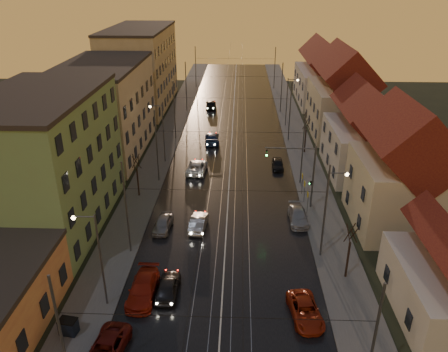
# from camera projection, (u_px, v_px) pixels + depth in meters

# --- Properties ---
(ground) EXTENTS (160.00, 160.00, 0.00)m
(ground) POSITION_uv_depth(u_px,v_px,m) (220.00, 327.00, 31.45)
(ground) COLOR black
(ground) RESTS_ON ground
(road) EXTENTS (16.00, 120.00, 0.04)m
(road) POSITION_uv_depth(u_px,v_px,m) (232.00, 138.00, 67.69)
(road) COLOR black
(road) RESTS_ON ground
(sidewalk_left) EXTENTS (4.00, 120.00, 0.15)m
(sidewalk_left) POSITION_uv_depth(u_px,v_px,m) (168.00, 136.00, 68.00)
(sidewalk_left) COLOR #4C4C4C
(sidewalk_left) RESTS_ON ground
(sidewalk_right) EXTENTS (4.00, 120.00, 0.15)m
(sidewalk_right) POSITION_uv_depth(u_px,v_px,m) (297.00, 138.00, 67.33)
(sidewalk_right) COLOR #4C4C4C
(sidewalk_right) RESTS_ON ground
(tram_rail_0) EXTENTS (0.06, 120.00, 0.03)m
(tram_rail_0) POSITION_uv_depth(u_px,v_px,m) (218.00, 137.00, 67.75)
(tram_rail_0) COLOR gray
(tram_rail_0) RESTS_ON road
(tram_rail_1) EXTENTS (0.06, 120.00, 0.03)m
(tram_rail_1) POSITION_uv_depth(u_px,v_px,m) (227.00, 137.00, 67.70)
(tram_rail_1) COLOR gray
(tram_rail_1) RESTS_ON road
(tram_rail_2) EXTENTS (0.06, 120.00, 0.03)m
(tram_rail_2) POSITION_uv_depth(u_px,v_px,m) (237.00, 137.00, 67.65)
(tram_rail_2) COLOR gray
(tram_rail_2) RESTS_ON road
(tram_rail_3) EXTENTS (0.06, 120.00, 0.03)m
(tram_rail_3) POSITION_uv_depth(u_px,v_px,m) (246.00, 138.00, 67.60)
(tram_rail_3) COLOR gray
(tram_rail_3) RESTS_ON road
(apartment_left_1) EXTENTS (10.00, 18.00, 13.00)m
(apartment_left_1) POSITION_uv_depth(u_px,v_px,m) (45.00, 164.00, 41.98)
(apartment_left_1) COLOR #6B9760
(apartment_left_1) RESTS_ON ground
(apartment_left_2) EXTENTS (10.00, 20.00, 12.00)m
(apartment_left_2) POSITION_uv_depth(u_px,v_px,m) (105.00, 110.00, 60.32)
(apartment_left_2) COLOR tan
(apartment_left_2) RESTS_ON ground
(apartment_left_3) EXTENTS (10.00, 24.00, 14.00)m
(apartment_left_3) POSITION_uv_depth(u_px,v_px,m) (141.00, 68.00, 81.64)
(apartment_left_3) COLOR tan
(apartment_left_3) RESTS_ON ground
(house_right_1) EXTENTS (8.67, 10.20, 10.80)m
(house_right_1) POSITION_uv_depth(u_px,v_px,m) (403.00, 175.00, 42.17)
(house_right_1) COLOR beige
(house_right_1) RESTS_ON ground
(house_right_2) EXTENTS (9.18, 12.24, 9.20)m
(house_right_2) POSITION_uv_depth(u_px,v_px,m) (367.00, 137.00, 54.29)
(house_right_2) COLOR beige
(house_right_2) RESTS_ON ground
(house_right_3) EXTENTS (9.18, 14.28, 11.50)m
(house_right_3) POSITION_uv_depth(u_px,v_px,m) (342.00, 97.00, 67.40)
(house_right_3) COLOR beige
(house_right_3) RESTS_ON ground
(house_right_4) EXTENTS (9.18, 16.32, 10.00)m
(house_right_4) POSITION_uv_depth(u_px,v_px,m) (322.00, 77.00, 84.03)
(house_right_4) COLOR beige
(house_right_4) RESTS_ON ground
(catenary_pole_l_0) EXTENTS (0.16, 0.16, 9.00)m
(catenary_pole_l_0) POSITION_uv_depth(u_px,v_px,m) (62.00, 340.00, 24.40)
(catenary_pole_l_0) COLOR #595B60
(catenary_pole_l_0) RESTS_ON ground
(catenary_pole_r_0) EXTENTS (0.16, 0.16, 9.00)m
(catenary_pole_r_0) POSITION_uv_depth(u_px,v_px,m) (372.00, 349.00, 23.83)
(catenary_pole_r_0) COLOR #595B60
(catenary_pole_r_0) RESTS_ON ground
(catenary_pole_l_1) EXTENTS (0.16, 0.16, 9.00)m
(catenary_pole_l_1) POSITION_uv_depth(u_px,v_px,m) (126.00, 209.00, 38.00)
(catenary_pole_l_1) COLOR #595B60
(catenary_pole_l_1) RESTS_ON ground
(catenary_pole_r_1) EXTENTS (0.16, 0.16, 9.00)m
(catenary_pole_r_1) POSITION_uv_depth(u_px,v_px,m) (325.00, 213.00, 37.42)
(catenary_pole_r_1) COLOR #595B60
(catenary_pole_r_1) RESTS_ON ground
(catenary_pole_l_2) EXTENTS (0.16, 0.16, 9.00)m
(catenary_pole_l_2) POSITION_uv_depth(u_px,v_px,m) (157.00, 147.00, 51.59)
(catenary_pole_l_2) COLOR #595B60
(catenary_pole_l_2) RESTS_ON ground
(catenary_pole_r_2) EXTENTS (0.16, 0.16, 9.00)m
(catenary_pole_r_2) POSITION_uv_depth(u_px,v_px,m) (303.00, 149.00, 51.01)
(catenary_pole_r_2) COLOR #595B60
(catenary_pole_r_2) RESTS_ON ground
(catenary_pole_l_3) EXTENTS (0.16, 0.16, 9.00)m
(catenary_pole_l_3) POSITION_uv_depth(u_px,v_px,m) (175.00, 111.00, 65.18)
(catenary_pole_l_3) COLOR #595B60
(catenary_pole_l_3) RESTS_ON ground
(catenary_pole_r_3) EXTENTS (0.16, 0.16, 9.00)m
(catenary_pole_r_3) POSITION_uv_depth(u_px,v_px,m) (290.00, 112.00, 64.60)
(catenary_pole_r_3) COLOR #595B60
(catenary_pole_r_3) RESTS_ON ground
(catenary_pole_l_4) EXTENTS (0.16, 0.16, 9.00)m
(catenary_pole_l_4) POSITION_uv_depth(u_px,v_px,m) (186.00, 87.00, 78.77)
(catenary_pole_l_4) COLOR #595B60
(catenary_pole_l_4) RESTS_ON ground
(catenary_pole_r_4) EXTENTS (0.16, 0.16, 9.00)m
(catenary_pole_r_4) POSITION_uv_depth(u_px,v_px,m) (282.00, 88.00, 78.19)
(catenary_pole_r_4) COLOR #595B60
(catenary_pole_r_4) RESTS_ON ground
(catenary_pole_l_5) EXTENTS (0.16, 0.16, 9.00)m
(catenary_pole_l_5) POSITION_uv_depth(u_px,v_px,m) (196.00, 68.00, 95.08)
(catenary_pole_l_5) COLOR #595B60
(catenary_pole_l_5) RESTS_ON ground
(catenary_pole_r_5) EXTENTS (0.16, 0.16, 9.00)m
(catenary_pole_r_5) POSITION_uv_depth(u_px,v_px,m) (275.00, 68.00, 94.51)
(catenary_pole_r_5) COLOR #595B60
(catenary_pole_r_5) RESTS_ON ground
(street_lamp_0) EXTENTS (1.75, 0.32, 8.00)m
(street_lamp_0) POSITION_uv_depth(u_px,v_px,m) (96.00, 252.00, 31.51)
(street_lamp_0) COLOR #595B60
(street_lamp_0) RESTS_ON ground
(street_lamp_1) EXTENTS (1.75, 0.32, 8.00)m
(street_lamp_1) POSITION_uv_depth(u_px,v_px,m) (329.00, 203.00, 38.15)
(street_lamp_1) COLOR #595B60
(street_lamp_1) RESTS_ON ground
(street_lamp_2) EXTENTS (1.75, 0.32, 8.00)m
(street_lamp_2) POSITION_uv_depth(u_px,v_px,m) (161.00, 128.00, 56.88)
(street_lamp_2) COLOR #595B60
(street_lamp_2) RESTS_ON ground
(street_lamp_3) EXTENTS (1.75, 0.32, 8.00)m
(street_lamp_3) POSITION_uv_depth(u_px,v_px,m) (289.00, 97.00, 70.77)
(street_lamp_3) COLOR #595B60
(street_lamp_3) RESTS_ON ground
(traffic_light_mast) EXTENTS (5.30, 0.32, 7.20)m
(traffic_light_mast) POSITION_uv_depth(u_px,v_px,m) (304.00, 169.00, 45.55)
(traffic_light_mast) COLOR #595B60
(traffic_light_mast) RESTS_ON ground
(bare_tree_0) EXTENTS (1.09, 1.09, 5.11)m
(bare_tree_0) POSITION_uv_depth(u_px,v_px,m) (137.00, 177.00, 48.87)
(bare_tree_0) COLOR black
(bare_tree_0) RESTS_ON ground
(bare_tree_1) EXTENTS (1.09, 1.09, 5.11)m
(bare_tree_1) POSITION_uv_depth(u_px,v_px,m) (349.00, 253.00, 35.50)
(bare_tree_1) COLOR black
(bare_tree_1) RESTS_ON ground
(bare_tree_2) EXTENTS (1.09, 1.09, 5.11)m
(bare_tree_2) POSITION_uv_depth(u_px,v_px,m) (306.00, 136.00, 60.86)
(bare_tree_2) COLOR black
(bare_tree_2) RESTS_ON ground
(driving_car_0) EXTENTS (1.71, 4.13, 1.40)m
(driving_car_0) POSITION_uv_depth(u_px,v_px,m) (168.00, 286.00, 34.47)
(driving_car_0) COLOR black
(driving_car_0) RESTS_ON ground
(driving_car_1) EXTENTS (1.75, 4.29, 1.38)m
(driving_car_1) POSITION_uv_depth(u_px,v_px,m) (199.00, 222.00, 43.34)
(driving_car_1) COLOR #929397
(driving_car_1) RESTS_ON ground
(driving_car_2) EXTENTS (2.66, 5.18, 1.40)m
(driving_car_2) POSITION_uv_depth(u_px,v_px,m) (197.00, 167.00, 55.69)
(driving_car_2) COLOR silver
(driving_car_2) RESTS_ON ground
(driving_car_3) EXTENTS (2.48, 5.29, 1.49)m
(driving_car_3) POSITION_uv_depth(u_px,v_px,m) (212.00, 138.00, 65.33)
(driving_car_3) COLOR navy
(driving_car_3) RESTS_ON ground
(driving_car_4) EXTENTS (2.16, 4.74, 1.58)m
(driving_car_4) POSITION_uv_depth(u_px,v_px,m) (211.00, 104.00, 82.05)
(driving_car_4) COLOR black
(driving_car_4) RESTS_ON ground
(parked_left_1) EXTENTS (2.69, 4.83, 1.28)m
(parked_left_1) POSITION_uv_depth(u_px,v_px,m) (106.00, 349.00, 28.80)
(parked_left_1) COLOR #55110E
(parked_left_1) RESTS_ON ground
(parked_left_2) EXTENTS (2.11, 5.07, 1.46)m
(parked_left_2) POSITION_uv_depth(u_px,v_px,m) (143.00, 289.00, 34.14)
(parked_left_2) COLOR maroon
(parked_left_2) RESTS_ON ground
(parked_left_3) EXTENTS (1.82, 3.96, 1.31)m
(parked_left_3) POSITION_uv_depth(u_px,v_px,m) (163.00, 224.00, 43.19)
(parked_left_3) COLOR gray
(parked_left_3) RESTS_ON ground
(parked_right_0) EXTENTS (2.65, 4.73, 1.25)m
(parked_right_0) POSITION_uv_depth(u_px,v_px,m) (305.00, 311.00, 32.06)
(parked_right_0) COLOR #99250F
(parked_right_0) RESTS_ON ground
(parked_right_1) EXTENTS (1.89, 4.48, 1.29)m
(parked_right_1) POSITION_uv_depth(u_px,v_px,m) (298.00, 216.00, 44.56)
(parked_right_1) COLOR #9FA0A5
(parked_right_1) RESTS_ON ground
(parked_right_2) EXTENTS (1.50, 3.61, 1.22)m
(parked_right_2) POSITION_uv_depth(u_px,v_px,m) (278.00, 164.00, 56.72)
(parked_right_2) COLOR black
(parked_right_2) RESTS_ON ground
(dumpster) EXTENTS (1.31, 0.98, 1.10)m
(dumpster) POSITION_uv_depth(u_px,v_px,m) (69.00, 327.00, 30.50)
(dumpster) COLOR black
(dumpster) RESTS_ON sidewalk_left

